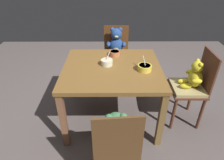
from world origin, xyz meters
The scene contains 8 objects.
ground_plane centered at (0.00, 0.00, -0.02)m, with size 5.20×5.20×0.04m.
dining_table centered at (0.00, 0.00, 0.63)m, with size 1.07×0.96×0.72m.
teddy_chair_far_center centered at (0.07, 0.84, 0.58)m, with size 0.41×0.38×0.89m.
teddy_chair_near_front centered at (0.02, -0.86, 0.56)m, with size 0.40×0.45×0.92m.
teddy_chair_near_right centered at (0.90, -0.05, 0.54)m, with size 0.38×0.40×0.91m.
porridge_bowl_cream_center centered at (-0.06, 0.05, 0.75)m, with size 0.13×0.13×0.13m.
porridge_bowl_terracotta_far_center centered at (0.03, 0.29, 0.75)m, with size 0.13×0.13×0.06m.
porridge_bowl_yellow_near_right centered at (0.34, -0.08, 0.75)m, with size 0.15×0.16×0.14m.
Camera 1 is at (-0.01, -1.87, 1.74)m, focal length 31.19 mm.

